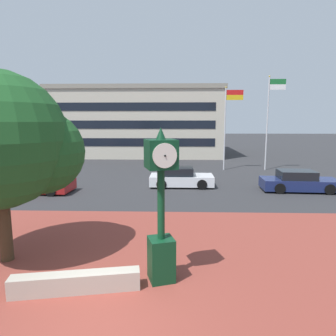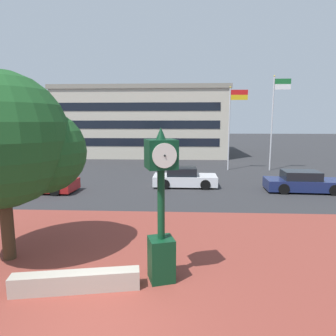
# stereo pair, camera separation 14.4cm
# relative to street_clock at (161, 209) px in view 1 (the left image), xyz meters

# --- Properties ---
(ground_plane) EXTENTS (200.00, 200.00, 0.00)m
(ground_plane) POSITION_rel_street_clock_xyz_m (-1.28, -1.60, -1.98)
(ground_plane) COLOR #2D2D30
(plaza_brick_paving) EXTENTS (44.00, 11.78, 0.01)m
(plaza_brick_paving) POSITION_rel_street_clock_xyz_m (-1.28, 0.29, -1.98)
(plaza_brick_paving) COLOR brown
(plaza_brick_paving) RESTS_ON ground
(planter_wall) EXTENTS (3.22, 0.97, 0.50)m
(planter_wall) POSITION_rel_street_clock_xyz_m (-2.12, -0.67, -1.73)
(planter_wall) COLOR #ADA393
(planter_wall) RESTS_ON ground
(street_clock) EXTENTS (0.93, 0.95, 4.13)m
(street_clock) POSITION_rel_street_clock_xyz_m (0.00, 0.00, 0.00)
(street_clock) COLOR #0C381E
(street_clock) RESTS_ON ground
(plaza_tree) EXTENTS (4.39, 4.08, 5.77)m
(plaza_tree) POSITION_rel_street_clock_xyz_m (-4.65, 1.17, 1.65)
(plaza_tree) COLOR #42301E
(plaza_tree) RESTS_ON ground
(car_street_near) EXTENTS (4.70, 2.16, 1.28)m
(car_street_near) POSITION_rel_street_clock_xyz_m (7.95, 10.82, -1.41)
(car_street_near) COLOR navy
(car_street_near) RESTS_ON ground
(car_street_mid) EXTENTS (4.47, 2.11, 1.28)m
(car_street_mid) POSITION_rel_street_clock_xyz_m (-8.23, 9.92, -1.41)
(car_street_mid) COLOR maroon
(car_street_mid) RESTS_ON ground
(car_street_distant) EXTENTS (4.14, 1.98, 1.28)m
(car_street_distant) POSITION_rel_street_clock_xyz_m (0.65, 11.89, -1.41)
(car_street_distant) COLOR silver
(car_street_distant) RESTS_ON ground
(flagpole_primary) EXTENTS (1.57, 0.14, 7.21)m
(flagpole_primary) POSITION_rel_street_clock_xyz_m (4.72, 18.92, 2.28)
(flagpole_primary) COLOR silver
(flagpole_primary) RESTS_ON ground
(flagpole_secondary) EXTENTS (1.48, 0.14, 8.11)m
(flagpole_secondary) POSITION_rel_street_clock_xyz_m (8.34, 18.92, 2.75)
(flagpole_secondary) COLOR silver
(flagpole_secondary) RESTS_ON ground
(civic_building) EXTENTS (20.48, 14.31, 8.32)m
(civic_building) POSITION_rel_street_clock_xyz_m (-4.44, 32.80, 2.18)
(civic_building) COLOR beige
(civic_building) RESTS_ON ground
(street_lamp_post) EXTENTS (0.36, 0.36, 6.47)m
(street_lamp_post) POSITION_rel_street_clock_xyz_m (-10.97, 15.57, 1.99)
(street_lamp_post) COLOR #4C4C51
(street_lamp_post) RESTS_ON ground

